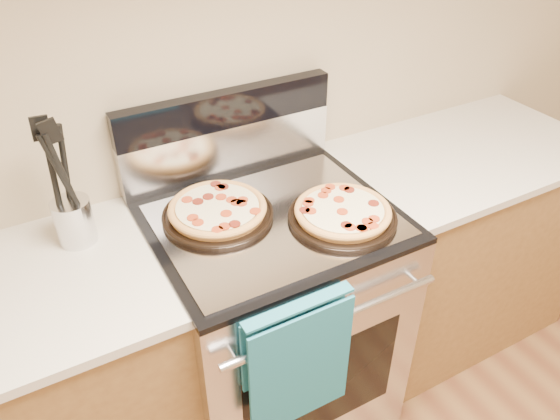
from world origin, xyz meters
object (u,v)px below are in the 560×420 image
range_body (272,321)px  pepperoni_pizza_back (218,211)px  utensil_crock (74,221)px  pepperoni_pizza_front (343,213)px

range_body → pepperoni_pizza_back: size_ratio=2.65×
range_body → utensil_crock: utensil_crock is taller
pepperoni_pizza_front → pepperoni_pizza_back: bearing=149.1°
utensil_crock → range_body: bearing=-18.0°
pepperoni_pizza_back → utensil_crock: (-0.40, 0.11, 0.03)m
utensil_crock → pepperoni_pizza_back: bearing=-15.6°
range_body → pepperoni_pizza_front: 0.55m
pepperoni_pizza_back → utensil_crock: size_ratio=2.45×
pepperoni_pizza_back → pepperoni_pizza_front: same height
range_body → pepperoni_pizza_front: (0.18, -0.13, 0.50)m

